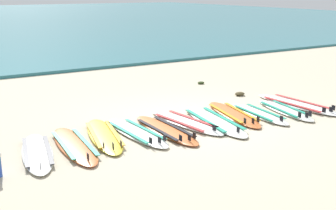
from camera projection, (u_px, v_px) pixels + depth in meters
name	position (u px, v px, depth m)	size (l,w,h in m)	color
ground_plane	(193.00, 120.00, 9.21)	(80.00, 80.00, 0.00)	#C1B599
surfboard_0	(37.00, 153.00, 7.31)	(0.89, 2.08, 0.18)	silver
surfboard_1	(74.00, 145.00, 7.65)	(0.71, 2.21, 0.18)	orange
surfboard_2	(104.00, 135.00, 8.16)	(1.00, 2.23, 0.18)	yellow
surfboard_3	(136.00, 132.00, 8.33)	(0.63, 2.13, 0.18)	white
surfboard_4	(166.00, 130.00, 8.49)	(0.54, 2.14, 0.18)	orange
surfboard_5	(186.00, 122.00, 8.97)	(0.80, 2.21, 0.18)	white
surfboard_6	(214.00, 121.00, 9.07)	(0.96, 2.50, 0.18)	silver
surfboard_7	(233.00, 114.00, 9.54)	(0.98, 2.24, 0.18)	orange
surfboard_8	(259.00, 114.00, 9.57)	(0.66, 1.95, 0.18)	silver
surfboard_9	(285.00, 110.00, 9.86)	(0.82, 2.01, 0.18)	silver
surfboard_10	(297.00, 104.00, 10.34)	(0.73, 2.43, 0.18)	white
seaweed_clump_near_shoreline	(201.00, 83.00, 12.70)	(0.21, 0.17, 0.07)	#384723
seaweed_clump_mid_sand	(240.00, 94.00, 11.32)	(0.27, 0.21, 0.09)	#4C4228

